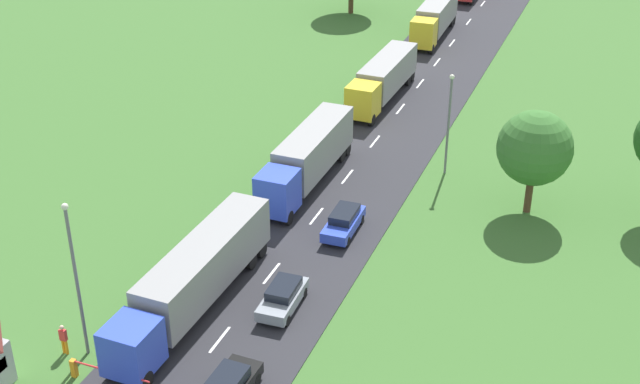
{
  "coord_description": "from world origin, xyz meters",
  "views": [
    {
      "loc": [
        18.59,
        -22.05,
        29.37
      ],
      "look_at": [
        -0.23,
        26.44,
        1.25
      ],
      "focal_mm": 48.33,
      "sensor_mm": 36.0,
      "label": 1
    }
  ],
  "objects_px": {
    "car_third": "(344,221)",
    "tree_birch": "(535,148)",
    "lamppost_second": "(449,119)",
    "person_lead": "(64,339)",
    "barrier_gate": "(87,369)",
    "truck_lead": "(195,276)",
    "car_second": "(283,297)",
    "truck_second": "(308,156)",
    "truck_fourth": "(435,17)",
    "lamppost_lead": "(76,274)",
    "truck_third": "(383,78)"
  },
  "relations": [
    {
      "from": "car_second",
      "to": "tree_birch",
      "type": "relative_size",
      "value": 0.58
    },
    {
      "from": "truck_second",
      "to": "truck_fourth",
      "type": "height_order",
      "value": "truck_second"
    },
    {
      "from": "truck_third",
      "to": "car_second",
      "type": "relative_size",
      "value": 2.98
    },
    {
      "from": "truck_second",
      "to": "truck_third",
      "type": "distance_m",
      "value": 17.3
    },
    {
      "from": "truck_second",
      "to": "tree_birch",
      "type": "bearing_deg",
      "value": 6.04
    },
    {
      "from": "lamppost_second",
      "to": "truck_fourth",
      "type": "bearing_deg",
      "value": 106.02
    },
    {
      "from": "lamppost_lead",
      "to": "truck_second",
      "type": "bearing_deg",
      "value": 80.53
    },
    {
      "from": "barrier_gate",
      "to": "lamppost_lead",
      "type": "relative_size",
      "value": 0.51
    },
    {
      "from": "truck_fourth",
      "to": "barrier_gate",
      "type": "relative_size",
      "value": 2.65
    },
    {
      "from": "car_second",
      "to": "lamppost_second",
      "type": "bearing_deg",
      "value": 77.42
    },
    {
      "from": "barrier_gate",
      "to": "person_lead",
      "type": "distance_m",
      "value": 2.73
    },
    {
      "from": "truck_fourth",
      "to": "lamppost_lead",
      "type": "bearing_deg",
      "value": -93.59
    },
    {
      "from": "barrier_gate",
      "to": "tree_birch",
      "type": "distance_m",
      "value": 31.68
    },
    {
      "from": "lamppost_lead",
      "to": "truck_lead",
      "type": "bearing_deg",
      "value": 58.51
    },
    {
      "from": "truck_third",
      "to": "person_lead",
      "type": "relative_size",
      "value": 6.9
    },
    {
      "from": "truck_lead",
      "to": "lamppost_lead",
      "type": "relative_size",
      "value": 1.64
    },
    {
      "from": "truck_lead",
      "to": "truck_third",
      "type": "height_order",
      "value": "truck_lead"
    },
    {
      "from": "truck_lead",
      "to": "car_third",
      "type": "relative_size",
      "value": 3.33
    },
    {
      "from": "person_lead",
      "to": "car_third",
      "type": "bearing_deg",
      "value": 60.65
    },
    {
      "from": "truck_lead",
      "to": "car_second",
      "type": "bearing_deg",
      "value": 19.61
    },
    {
      "from": "car_third",
      "to": "tree_birch",
      "type": "xyz_separation_m",
      "value": [
        10.79,
        7.31,
        3.94
      ]
    },
    {
      "from": "car_third",
      "to": "lamppost_second",
      "type": "bearing_deg",
      "value": 69.39
    },
    {
      "from": "truck_fourth",
      "to": "lamppost_second",
      "type": "height_order",
      "value": "lamppost_second"
    },
    {
      "from": "person_lead",
      "to": "car_second",
      "type": "bearing_deg",
      "value": 40.48
    },
    {
      "from": "lamppost_second",
      "to": "person_lead",
      "type": "bearing_deg",
      "value": -116.08
    },
    {
      "from": "lamppost_lead",
      "to": "tree_birch",
      "type": "xyz_separation_m",
      "value": [
        19.31,
        23.87,
        -0.23
      ]
    },
    {
      "from": "truck_fourth",
      "to": "barrier_gate",
      "type": "distance_m",
      "value": 60.57
    },
    {
      "from": "truck_third",
      "to": "car_third",
      "type": "bearing_deg",
      "value": -78.69
    },
    {
      "from": "truck_third",
      "to": "lamppost_second",
      "type": "xyz_separation_m",
      "value": [
        8.71,
        -12.02,
        2.3
      ]
    },
    {
      "from": "truck_lead",
      "to": "person_lead",
      "type": "distance_m",
      "value": 7.79
    },
    {
      "from": "lamppost_lead",
      "to": "lamppost_second",
      "type": "bearing_deg",
      "value": 65.33
    },
    {
      "from": "car_third",
      "to": "tree_birch",
      "type": "bearing_deg",
      "value": 34.11
    },
    {
      "from": "barrier_gate",
      "to": "person_lead",
      "type": "bearing_deg",
      "value": 149.64
    },
    {
      "from": "truck_lead",
      "to": "truck_fourth",
      "type": "height_order",
      "value": "truck_lead"
    },
    {
      "from": "truck_fourth",
      "to": "car_third",
      "type": "distance_m",
      "value": 42.4
    },
    {
      "from": "lamppost_lead",
      "to": "lamppost_second",
      "type": "relative_size",
      "value": 1.17
    },
    {
      "from": "truck_second",
      "to": "tree_birch",
      "type": "height_order",
      "value": "tree_birch"
    },
    {
      "from": "truck_fourth",
      "to": "barrier_gate",
      "type": "xyz_separation_m",
      "value": [
        -2.4,
        -60.51,
        -1.46
      ]
    },
    {
      "from": "truck_second",
      "to": "car_third",
      "type": "height_order",
      "value": "truck_second"
    },
    {
      "from": "truck_fourth",
      "to": "barrier_gate",
      "type": "bearing_deg",
      "value": -92.27
    },
    {
      "from": "truck_fourth",
      "to": "truck_second",
      "type": "bearing_deg",
      "value": -89.96
    },
    {
      "from": "car_third",
      "to": "person_lead",
      "type": "bearing_deg",
      "value": -119.35
    },
    {
      "from": "car_third",
      "to": "barrier_gate",
      "type": "distance_m",
      "value": 19.78
    },
    {
      "from": "truck_second",
      "to": "barrier_gate",
      "type": "relative_size",
      "value": 2.78
    },
    {
      "from": "truck_lead",
      "to": "truck_third",
      "type": "relative_size",
      "value": 1.18
    },
    {
      "from": "barrier_gate",
      "to": "car_third",
      "type": "bearing_deg",
      "value": 68.54
    },
    {
      "from": "truck_lead",
      "to": "tree_birch",
      "type": "relative_size",
      "value": 2.02
    },
    {
      "from": "car_third",
      "to": "lamppost_second",
      "type": "relative_size",
      "value": 0.57
    },
    {
      "from": "truck_fourth",
      "to": "lamppost_lead",
      "type": "distance_m",
      "value": 58.84
    },
    {
      "from": "truck_lead",
      "to": "lamppost_lead",
      "type": "xyz_separation_m",
      "value": [
        -3.51,
        -5.72,
        2.88
      ]
    }
  ]
}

